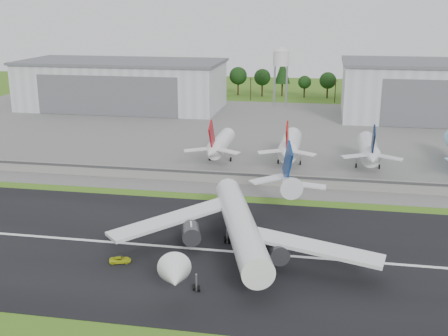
% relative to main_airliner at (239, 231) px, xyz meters
% --- Properties ---
extents(ground, '(600.00, 600.00, 0.00)m').
position_rel_main_airliner_xyz_m(ground, '(-1.96, -9.58, -4.89)').
color(ground, '#3E6818').
rests_on(ground, ground).
extents(runway, '(320.00, 60.00, 0.10)m').
position_rel_main_airliner_xyz_m(runway, '(-1.96, 0.42, -4.84)').
color(runway, black).
rests_on(runway, ground).
extents(runway_centerline, '(220.00, 1.00, 0.02)m').
position_rel_main_airliner_xyz_m(runway_centerline, '(-1.96, 0.42, -4.78)').
color(runway_centerline, white).
rests_on(runway_centerline, runway).
extents(apron, '(320.00, 150.00, 0.10)m').
position_rel_main_airliner_xyz_m(apron, '(-1.96, 110.42, -4.84)').
color(apron, slate).
rests_on(apron, ground).
extents(blast_fence, '(240.00, 0.61, 3.50)m').
position_rel_main_airliner_xyz_m(blast_fence, '(-1.96, 45.40, -3.09)').
color(blast_fence, gray).
rests_on(blast_fence, ground).
extents(hangar_west, '(97.00, 44.00, 23.20)m').
position_rel_main_airliner_xyz_m(hangar_west, '(-81.96, 155.34, 6.74)').
color(hangar_west, silver).
rests_on(hangar_west, ground).
extents(water_tower, '(8.40, 8.40, 29.40)m').
position_rel_main_airliner_xyz_m(water_tower, '(-6.96, 175.42, 19.66)').
color(water_tower, '#99999E').
rests_on(water_tower, ground).
extents(utility_poles, '(230.00, 3.00, 12.00)m').
position_rel_main_airliner_xyz_m(utility_poles, '(-1.96, 190.42, -4.89)').
color(utility_poles, black).
rests_on(utility_poles, ground).
extents(treeline, '(320.00, 16.00, 22.00)m').
position_rel_main_airliner_xyz_m(treeline, '(-1.96, 205.42, -4.89)').
color(treeline, black).
rests_on(treeline, ground).
extents(main_airliner, '(54.89, 58.15, 18.17)m').
position_rel_main_airliner_xyz_m(main_airliner, '(0.00, 0.00, 0.00)').
color(main_airliner, white).
rests_on(main_airliner, runway).
extents(ground_vehicle, '(4.66, 3.21, 1.18)m').
position_rel_main_airliner_xyz_m(ground_vehicle, '(-22.30, -8.61, -4.20)').
color(ground_vehicle, '#C1CE18').
rests_on(ground_vehicle, runway).
extents(parked_jet_red_a, '(7.36, 31.29, 16.36)m').
position_rel_main_airliner_xyz_m(parked_jet_red_a, '(-17.07, 66.92, 0.98)').
color(parked_jet_red_a, white).
rests_on(parked_jet_red_a, ground).
extents(parked_jet_red_b, '(7.36, 31.29, 16.87)m').
position_rel_main_airliner_xyz_m(parked_jet_red_b, '(5.25, 67.00, 1.46)').
color(parked_jet_red_b, white).
rests_on(parked_jet_red_b, ground).
extents(parked_jet_navy, '(7.36, 31.29, 16.69)m').
position_rel_main_airliner_xyz_m(parked_jet_navy, '(29.48, 66.98, 1.29)').
color(parked_jet_navy, silver).
rests_on(parked_jet_navy, ground).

